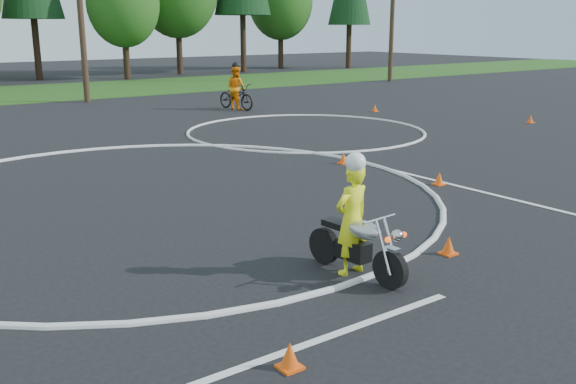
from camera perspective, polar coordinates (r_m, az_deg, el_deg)
ground at (r=11.15m, az=-5.77°, el=-3.74°), size 120.00×120.00×0.00m
course_markings at (r=15.84m, az=-7.04°, el=1.74°), size 19.05×19.05×0.12m
primary_motorcycle at (r=9.20m, az=6.23°, el=-4.67°), size 0.64×1.84×0.97m
rider_primary_grp at (r=9.16m, az=5.72°, el=-2.13°), size 0.62×0.44×1.79m
rider_second_grp at (r=27.97m, az=-4.63°, el=8.79°), size 1.07×2.19×2.02m
traffic_cones at (r=15.78m, az=5.12°, el=2.22°), size 23.43×14.99×0.30m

